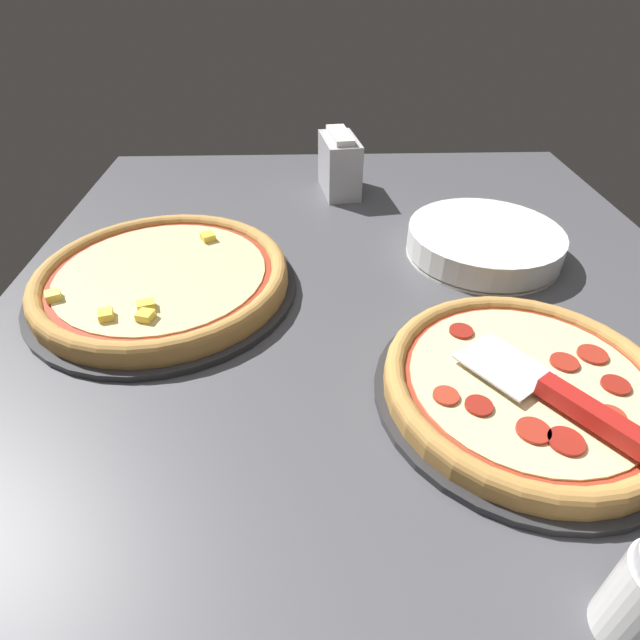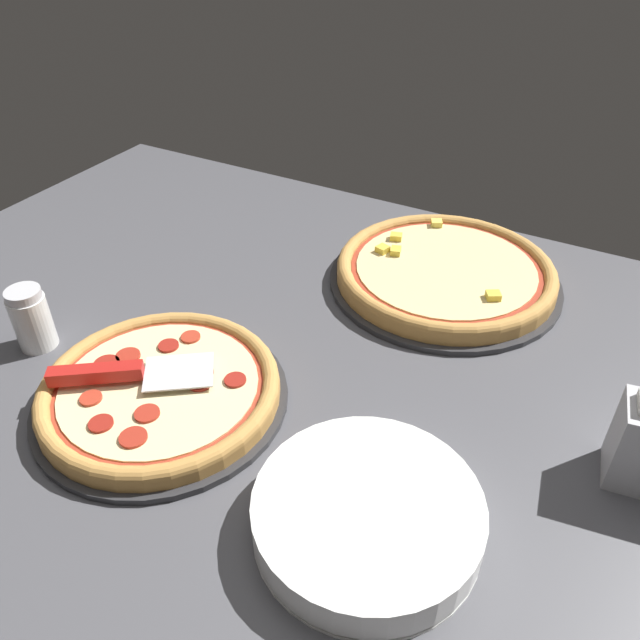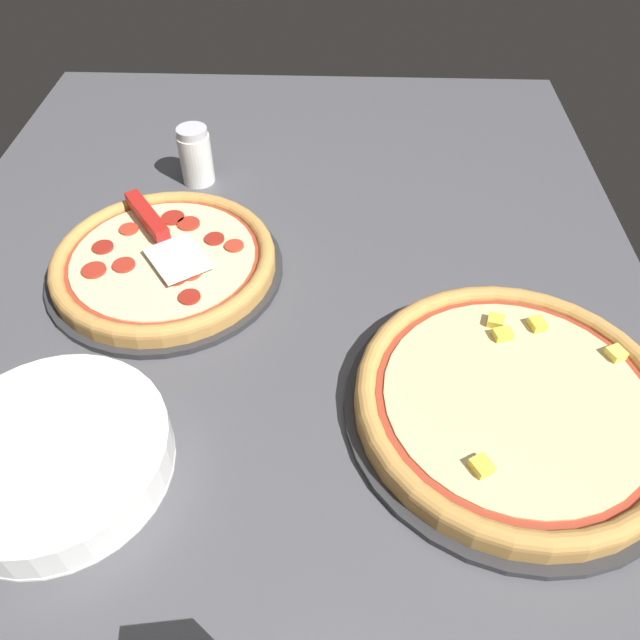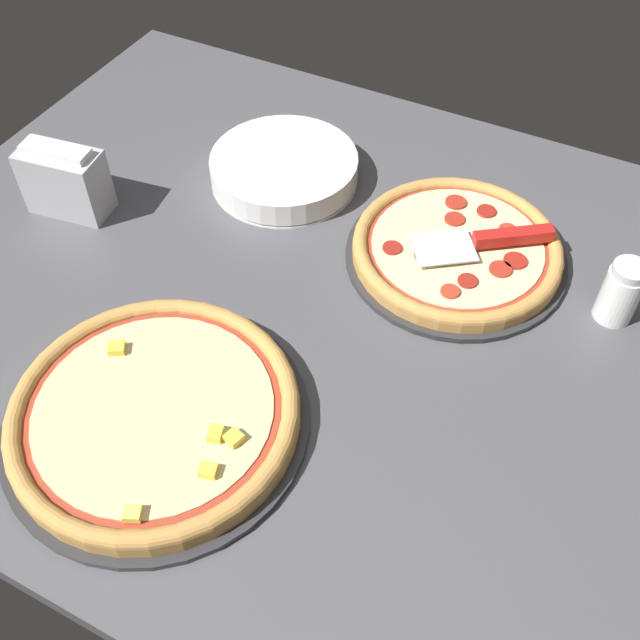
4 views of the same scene
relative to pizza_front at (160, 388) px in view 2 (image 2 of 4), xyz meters
The scene contains 8 objects.
ground_plane 19.68cm from the pizza_front, 62.87° to the left, with size 154.12×110.15×3.60cm, color #4C4C51.
pizza_pan_front 1.94cm from the pizza_front, ahead, with size 35.08×35.08×1.00cm, color #2D2D30.
pizza_front is the anchor object (origin of this frame).
pizza_pan_back 53.16cm from the pizza_front, 62.76° to the left, with size 40.57×40.57×1.00cm, color #2D2D30.
pizza_back 53.12cm from the pizza_front, 62.78° to the left, with size 38.13×38.13×3.59cm.
serving_spatula 6.35cm from the pizza_front, 156.83° to the right, with size 20.59×16.61×2.00cm.
plate_stack 34.14cm from the pizza_front, ahead, with size 25.73×25.73×4.90cm.
parmesan_shaker 25.08cm from the pizza_front, behind, with size 5.64×5.64×10.15cm.
Camera 2 is at (40.68, -61.56, 61.30)cm, focal length 35.00 mm.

